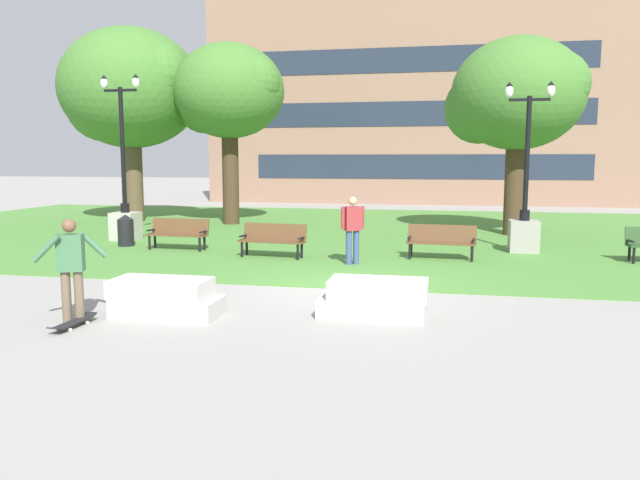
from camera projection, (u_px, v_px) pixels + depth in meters
name	position (u px, v px, depth m)	size (l,w,h in m)	color
ground_plane	(345.00, 289.00, 12.81)	(140.00, 140.00, 0.00)	gray
grass_lawn	(390.00, 233.00, 22.52)	(40.00, 20.00, 0.02)	#4C8438
concrete_block_center	(165.00, 298.00, 10.63)	(1.85, 0.90, 0.64)	#BCB7B2
concrete_block_left	(375.00, 299.00, 10.60)	(1.83, 0.90, 0.64)	#BCB7B2
person_skateboarder	(71.00, 264.00, 10.10)	(0.96, 0.80, 1.71)	brown
skateboard	(73.00, 322.00, 9.91)	(0.27, 1.03, 0.14)	black
park_bench_near_left	(441.00, 240.00, 16.49)	(1.83, 0.64, 0.90)	brown
park_bench_near_right	(178.00, 232.00, 18.23)	(1.83, 0.63, 0.90)	brown
park_bench_far_left	(273.00, 238.00, 16.83)	(1.84, 0.71, 0.90)	brown
lamp_post_left	(125.00, 207.00, 20.34)	(1.32, 0.80, 5.31)	#ADA89E
lamp_post_right	(524.00, 218.00, 17.71)	(1.32, 0.80, 4.77)	gray
tree_far_left	(516.00, 96.00, 21.24)	(4.71, 4.48, 6.75)	#42301E
tree_near_right	(129.00, 90.00, 25.89)	(6.08, 5.79, 8.01)	brown
tree_far_right	(228.00, 93.00, 24.80)	(4.63, 4.41, 7.19)	#42301E
trash_bin	(126.00, 230.00, 18.98)	(0.49, 0.49, 0.96)	black
person_bystander_near_lawn	(353.00, 226.00, 15.60)	(0.59, 0.41, 1.71)	#384C7A
building_facade_distant	(419.00, 98.00, 35.75)	(25.39, 1.03, 12.22)	#8E6B56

